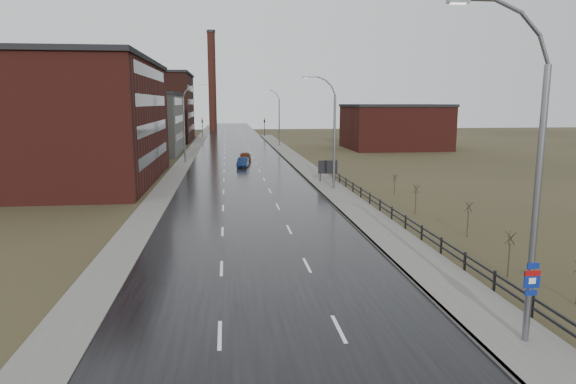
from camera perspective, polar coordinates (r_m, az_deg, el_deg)
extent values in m
cube|color=black|center=(74.92, -5.33, 3.15)|extent=(14.00, 300.00, 0.06)
cube|color=#595651|center=(51.22, 5.10, 0.11)|extent=(3.20, 180.00, 0.18)
cube|color=slate|center=(50.93, 3.43, 0.08)|extent=(0.16, 180.00, 0.18)
cube|color=#595651|center=(75.15, -11.60, 3.04)|extent=(2.40, 260.00, 0.12)
cube|color=#471914|center=(62.42, -24.83, 6.92)|extent=(22.00, 28.00, 13.00)
cube|color=black|center=(62.55, -25.29, 13.09)|extent=(22.44, 28.56, 0.50)
cube|color=black|center=(60.21, -14.58, 4.09)|extent=(0.06, 22.40, 1.20)
cube|color=black|center=(60.00, -14.71, 6.94)|extent=(0.06, 22.40, 1.20)
cube|color=black|center=(59.94, -14.83, 9.80)|extent=(0.06, 22.40, 1.20)
cube|color=black|center=(60.03, -14.96, 12.66)|extent=(0.06, 22.40, 1.20)
cube|color=slate|center=(93.85, -16.83, 7.17)|extent=(16.00, 20.00, 10.00)
cube|color=black|center=(93.79, -16.99, 10.37)|extent=(16.32, 20.40, 0.50)
cube|color=black|center=(92.92, -11.89, 6.12)|extent=(0.06, 16.00, 1.20)
cube|color=black|center=(92.78, -11.96, 7.97)|extent=(0.06, 16.00, 1.20)
cube|color=black|center=(92.74, -12.03, 9.82)|extent=(0.06, 16.00, 1.20)
cube|color=#331611|center=(124.20, -16.81, 8.89)|extent=(26.00, 24.00, 15.00)
cube|color=black|center=(124.36, -16.99, 12.45)|extent=(26.52, 24.48, 0.50)
cube|color=black|center=(122.79, -10.69, 7.02)|extent=(0.06, 19.20, 1.20)
cube|color=black|center=(122.68, -10.73, 8.42)|extent=(0.06, 19.20, 1.20)
cube|color=black|center=(122.65, -10.78, 9.82)|extent=(0.06, 19.20, 1.20)
cube|color=black|center=(122.70, -10.82, 11.22)|extent=(0.06, 19.20, 1.20)
cube|color=#471914|center=(101.73, 11.73, 7.00)|extent=(18.00, 16.00, 8.00)
cube|color=black|center=(101.62, 11.81, 9.39)|extent=(18.36, 16.32, 0.50)
cylinder|color=#331611|center=(164.55, -8.43, 11.95)|extent=(2.40, 2.40, 30.00)
cylinder|color=black|center=(165.84, -8.57, 17.24)|extent=(2.70, 2.70, 0.80)
cylinder|color=slate|center=(19.92, 25.82, -1.94)|extent=(0.24, 0.24, 10.00)
cylinder|color=slate|center=(19.54, 26.57, 13.93)|extent=(0.57, 0.14, 1.12)
cylinder|color=slate|center=(19.34, 25.35, 16.51)|extent=(0.91, 0.14, 0.91)
cylinder|color=slate|center=(19.01, 23.28, 18.45)|extent=(1.12, 0.14, 0.57)
cube|color=slate|center=(18.28, 18.38, 19.57)|extent=(0.70, 0.28, 0.18)
cube|color=silver|center=(18.26, 18.36, 19.26)|extent=(0.50, 0.20, 0.04)
cube|color=navy|center=(20.28, 25.59, -7.41)|extent=(0.45, 0.04, 0.22)
cube|color=navy|center=(20.42, 25.48, -8.75)|extent=(0.60, 0.04, 0.65)
cube|color=maroon|center=(20.35, 25.55, -8.14)|extent=(0.60, 0.04, 0.20)
cube|color=navy|center=(20.58, 25.38, -10.07)|extent=(0.45, 0.04, 0.22)
cube|color=silver|center=(20.42, 25.50, -8.90)|extent=(0.26, 0.02, 0.22)
cylinder|color=slate|center=(51.66, 5.17, 5.41)|extent=(0.24, 0.24, 9.50)
cylinder|color=slate|center=(51.48, 5.07, 11.13)|extent=(0.51, 0.14, 0.98)
cylinder|color=slate|center=(51.41, 4.55, 11.94)|extent=(0.81, 0.14, 0.81)
cylinder|color=slate|center=(51.30, 3.76, 12.49)|extent=(0.98, 0.14, 0.51)
cylinder|color=slate|center=(51.16, 2.81, 12.69)|extent=(1.01, 0.14, 0.14)
cube|color=slate|center=(51.04, 2.03, 12.65)|extent=(0.70, 0.28, 0.18)
cube|color=silver|center=(51.04, 2.03, 12.53)|extent=(0.50, 0.20, 0.04)
cylinder|color=slate|center=(76.73, -11.46, 6.70)|extent=(0.24, 0.24, 9.50)
cylinder|color=slate|center=(76.62, -11.46, 10.55)|extent=(0.51, 0.14, 0.98)
cylinder|color=slate|center=(76.60, -11.12, 11.10)|extent=(0.81, 0.14, 0.81)
cylinder|color=slate|center=(76.57, -10.59, 11.47)|extent=(0.98, 0.14, 0.51)
cylinder|color=slate|center=(76.53, -9.95, 11.62)|extent=(1.01, 0.14, 0.14)
cube|color=slate|center=(76.49, -9.42, 11.60)|extent=(0.70, 0.28, 0.18)
cube|color=silver|center=(76.49, -9.42, 11.52)|extent=(0.50, 0.20, 0.04)
cylinder|color=slate|center=(105.01, -0.98, 7.69)|extent=(0.24, 0.24, 9.50)
cylinder|color=slate|center=(104.92, -1.08, 10.51)|extent=(0.51, 0.14, 0.98)
cylinder|color=slate|center=(104.88, -1.35, 10.90)|extent=(0.81, 0.14, 0.81)
cylinder|color=slate|center=(104.83, -1.74, 11.15)|extent=(0.98, 0.14, 0.51)
cylinder|color=slate|center=(104.76, -2.21, 11.24)|extent=(1.01, 0.14, 0.14)
cube|color=slate|center=(104.70, -2.59, 11.22)|extent=(0.70, 0.28, 0.18)
cube|color=silver|center=(104.70, -2.59, 11.16)|extent=(0.50, 0.20, 0.04)
cube|color=black|center=(23.53, 25.49, -11.49)|extent=(0.10, 0.10, 1.10)
cube|color=black|center=(25.94, 21.94, -9.26)|extent=(0.10, 0.10, 1.10)
cube|color=black|center=(28.46, 19.04, -7.40)|extent=(0.10, 0.10, 1.10)
cube|color=black|center=(31.07, 16.64, -5.83)|extent=(0.10, 0.10, 1.10)
cube|color=black|center=(33.75, 14.63, -4.49)|extent=(0.10, 0.10, 1.10)
cube|color=black|center=(36.47, 12.92, -3.35)|extent=(0.10, 0.10, 1.10)
cube|color=black|center=(39.24, 11.45, -2.37)|extent=(0.10, 0.10, 1.10)
cube|color=black|center=(42.03, 10.18, -1.52)|extent=(0.10, 0.10, 1.10)
cube|color=black|center=(44.86, 9.07, -0.77)|extent=(0.10, 0.10, 1.10)
cube|color=black|center=(47.70, 8.09, -0.11)|extent=(0.10, 0.10, 1.10)
cube|color=black|center=(50.56, 7.23, 0.48)|extent=(0.10, 0.10, 1.10)
cube|color=black|center=(53.44, 6.45, 1.00)|extent=(0.10, 0.10, 1.10)
cube|color=black|center=(56.33, 5.76, 1.47)|extent=(0.10, 0.10, 1.10)
cube|color=black|center=(59.23, 5.13, 1.89)|extent=(0.10, 0.10, 1.10)
cube|color=black|center=(35.92, 13.21, -2.91)|extent=(0.08, 53.00, 0.10)
cube|color=black|center=(36.01, 13.19, -3.53)|extent=(0.08, 53.00, 0.10)
cylinder|color=#382D23|center=(28.44, 23.32, -6.99)|extent=(0.08, 0.08, 1.76)
cylinder|color=#382D23|center=(28.17, 23.57, -4.74)|extent=(0.04, 0.60, 0.70)
cylinder|color=#382D23|center=(28.19, 23.46, -4.72)|extent=(0.57, 0.22, 0.71)
cylinder|color=#382D23|center=(28.15, 23.38, -4.74)|extent=(0.34, 0.50, 0.71)
cylinder|color=#382D23|center=(28.10, 23.44, -4.77)|extent=(0.34, 0.50, 0.71)
cylinder|color=#382D23|center=(28.11, 23.56, -4.77)|extent=(0.57, 0.22, 0.71)
cylinder|color=#382D23|center=(35.88, 19.34, -3.35)|extent=(0.08, 0.08, 1.75)
cylinder|color=#382D23|center=(35.67, 19.52, -1.57)|extent=(0.04, 0.59, 0.69)
cylinder|color=#382D23|center=(35.69, 19.43, -1.56)|extent=(0.56, 0.22, 0.70)
cylinder|color=#382D23|center=(35.65, 19.37, -1.57)|extent=(0.34, 0.50, 0.71)
cylinder|color=#382D23|center=(35.60, 19.41, -1.59)|extent=(0.34, 0.50, 0.71)
cylinder|color=#382D23|center=(35.61, 19.50, -1.59)|extent=(0.56, 0.22, 0.70)
cylinder|color=#382D23|center=(41.83, 13.99, -1.24)|extent=(0.08, 0.08, 1.78)
cylinder|color=#382D23|center=(41.64, 14.12, 0.33)|extent=(0.04, 0.60, 0.70)
cylinder|color=#382D23|center=(41.68, 14.05, 0.34)|extent=(0.57, 0.23, 0.71)
cylinder|color=#382D23|center=(41.64, 13.99, 0.33)|extent=(0.34, 0.51, 0.72)
cylinder|color=#382D23|center=(41.59, 14.02, 0.32)|extent=(0.34, 0.51, 0.72)
cylinder|color=#382D23|center=(41.59, 14.10, 0.32)|extent=(0.57, 0.23, 0.71)
cylinder|color=#382D23|center=(50.44, 11.75, 0.52)|extent=(0.08, 0.08, 1.45)
cylinder|color=#382D23|center=(50.31, 11.84, 1.58)|extent=(0.04, 0.49, 0.58)
cylinder|color=#382D23|center=(50.34, 11.79, 1.59)|extent=(0.47, 0.19, 0.58)
cylinder|color=#382D23|center=(50.31, 11.73, 1.58)|extent=(0.28, 0.42, 0.59)
cylinder|color=#382D23|center=(50.25, 11.75, 1.57)|extent=(0.28, 0.42, 0.59)
cylinder|color=#382D23|center=(50.26, 11.82, 1.57)|extent=(0.47, 0.19, 0.58)
cube|color=black|center=(56.63, 3.59, 1.90)|extent=(0.10, 0.10, 1.80)
cube|color=black|center=(56.95, 5.22, 1.92)|extent=(0.10, 0.10, 1.80)
cube|color=silver|center=(56.62, 4.43, 2.79)|extent=(2.06, 0.08, 1.37)
cube|color=black|center=(56.57, 4.44, 2.78)|extent=(2.16, 0.04, 1.47)
cylinder|color=black|center=(134.66, -9.49, 7.12)|extent=(0.16, 0.16, 5.20)
imported|color=black|center=(134.58, -9.51, 8.04)|extent=(0.58, 2.73, 1.10)
sphere|color=#FF190C|center=(134.42, -9.52, 8.16)|extent=(0.18, 0.18, 0.18)
cylinder|color=black|center=(134.89, -2.63, 7.25)|extent=(0.16, 0.16, 5.20)
imported|color=black|center=(134.81, -2.64, 8.17)|extent=(0.58, 2.73, 1.10)
sphere|color=#FF190C|center=(134.65, -2.63, 8.29)|extent=(0.18, 0.18, 0.18)
imported|color=#0C1A3E|center=(70.67, -5.03, 3.26)|extent=(1.87, 4.07, 1.29)
imported|color=#491A0C|center=(77.53, -4.80, 3.91)|extent=(2.06, 4.41, 1.46)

